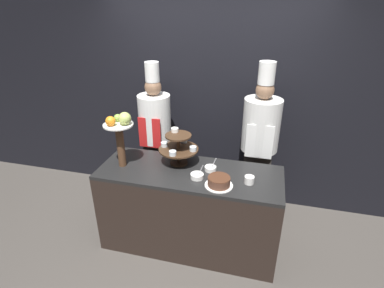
% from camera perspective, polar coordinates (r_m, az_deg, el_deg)
% --- Properties ---
extents(ground_plane, '(14.00, 14.00, 0.00)m').
position_cam_1_polar(ground_plane, '(3.26, -2.04, -21.96)').
color(ground_plane, '#47423D').
extents(wall_back, '(10.00, 0.06, 2.80)m').
position_cam_1_polar(wall_back, '(3.66, 3.63, 9.59)').
color(wall_back, black).
rests_on(wall_back, ground_plane).
extents(buffet_counter, '(1.80, 0.67, 0.90)m').
position_cam_1_polar(buffet_counter, '(3.19, -0.46, -12.18)').
color(buffet_counter, black).
rests_on(buffet_counter, ground_plane).
extents(tiered_stand, '(0.40, 0.40, 0.36)m').
position_cam_1_polar(tiered_stand, '(3.00, -2.60, -0.53)').
color(tiered_stand, '#3D2819').
rests_on(tiered_stand, buffet_counter).
extents(fruit_pedestal, '(0.29, 0.29, 0.57)m').
position_cam_1_polar(fruit_pedestal, '(2.95, -13.57, 2.53)').
color(fruit_pedestal, brown).
rests_on(fruit_pedestal, buffet_counter).
extents(cake_round, '(0.26, 0.26, 0.09)m').
position_cam_1_polar(cake_round, '(2.71, 5.15, -7.16)').
color(cake_round, white).
rests_on(cake_round, buffet_counter).
extents(cup_white, '(0.09, 0.09, 0.07)m').
position_cam_1_polar(cup_white, '(2.79, 10.85, -6.72)').
color(cup_white, white).
rests_on(cup_white, buffet_counter).
extents(serving_bowl_near, '(0.12, 0.12, 0.15)m').
position_cam_1_polar(serving_bowl_near, '(2.82, 0.97, -6.09)').
color(serving_bowl_near, white).
rests_on(serving_bowl_near, buffet_counter).
extents(serving_bowl_far, '(0.11, 0.11, 0.14)m').
position_cam_1_polar(serving_bowl_far, '(2.95, 3.54, -4.66)').
color(serving_bowl_far, white).
rests_on(serving_bowl_far, buffet_counter).
extents(chef_left, '(0.38, 0.38, 1.81)m').
position_cam_1_polar(chef_left, '(3.61, -6.97, 2.29)').
color(chef_left, '#38332D').
rests_on(chef_left, ground_plane).
extents(chef_center_left, '(0.40, 0.40, 1.87)m').
position_cam_1_polar(chef_center_left, '(3.37, 12.75, 0.67)').
color(chef_center_left, '#38332D').
rests_on(chef_center_left, ground_plane).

